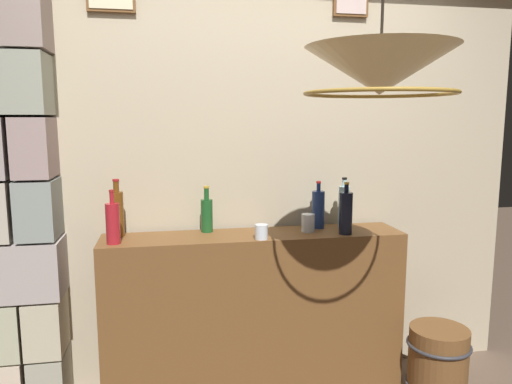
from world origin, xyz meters
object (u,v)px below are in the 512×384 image
liquor_bottle_sherry (344,206)px  liquor_bottle_bourbon (346,213)px  glass_tumbler_highball (261,232)px  glass_tumbler_rocks (308,223)px  wooden_barrel (438,364)px  liquor_bottle_mezcal (207,214)px  liquor_bottle_rum (318,209)px  liquor_bottle_rye (117,213)px  liquor_bottle_port (113,223)px  pendant_lamp (380,72)px

liquor_bottle_sherry → liquor_bottle_bourbon: 0.16m
liquor_bottle_sherry → glass_tumbler_highball: liquor_bottle_sherry is taller
glass_tumbler_rocks → wooden_barrel: bearing=-21.4°
liquor_bottle_sherry → liquor_bottle_mezcal: bearing=176.7°
liquor_bottle_rum → glass_tumbler_rocks: (-0.09, -0.08, -0.06)m
liquor_bottle_rum → wooden_barrel: (0.62, -0.36, -0.87)m
glass_tumbler_highball → wooden_barrel: bearing=-8.9°
liquor_bottle_mezcal → glass_tumbler_highball: (0.28, -0.23, -0.06)m
liquor_bottle_rum → liquor_bottle_sherry: (0.15, -0.02, 0.02)m
glass_tumbler_highball → glass_tumbler_rocks: bearing=21.7°
liquor_bottle_rye → wooden_barrel: size_ratio=0.74×
liquor_bottle_bourbon → liquor_bottle_port: liquor_bottle_bourbon is taller
glass_tumbler_rocks → pendant_lamp: (0.06, -0.77, 0.78)m
liquor_bottle_mezcal → liquor_bottle_port: (-0.51, -0.18, 0.01)m
liquor_bottle_rum → liquor_bottle_sherry: 0.15m
liquor_bottle_rye → pendant_lamp: bearing=-37.3°
glass_tumbler_highball → wooden_barrel: glass_tumbler_highball is taller
liquor_bottle_sherry → liquor_bottle_port: (-1.32, -0.13, -0.02)m
liquor_bottle_mezcal → glass_tumbler_rocks: (0.58, -0.11, -0.05)m
liquor_bottle_mezcal → liquor_bottle_bourbon: bearing=-14.5°
liquor_bottle_rum → glass_tumbler_highball: bearing=-152.4°
liquor_bottle_sherry → liquor_bottle_rye: size_ratio=0.95×
liquor_bottle_bourbon → glass_tumbler_highball: 0.50m
liquor_bottle_rye → wooden_barrel: 2.02m
liquor_bottle_bourbon → liquor_bottle_port: (-1.28, 0.02, -0.01)m
glass_tumbler_highball → pendant_lamp: 1.09m
liquor_bottle_port → pendant_lamp: pendant_lamp is taller
liquor_bottle_bourbon → liquor_bottle_sherry: bearing=73.2°
liquor_bottle_port → wooden_barrel: liquor_bottle_port is taller
liquor_bottle_rum → liquor_bottle_rye: 1.16m
liquor_bottle_port → liquor_bottle_rum: bearing=7.6°
liquor_bottle_rum → glass_tumbler_rocks: size_ratio=2.73×
liquor_bottle_mezcal → glass_tumbler_highball: liquor_bottle_mezcal is taller
liquor_bottle_rye → wooden_barrel: (1.78, -0.37, -0.89)m
liquor_bottle_sherry → glass_tumbler_rocks: 0.26m
liquor_bottle_rum → glass_tumbler_highball: (-0.39, -0.20, -0.08)m
liquor_bottle_rye → liquor_bottle_port: (-0.01, -0.16, -0.02)m
liquor_bottle_sherry → wooden_barrel: liquor_bottle_sherry is taller
liquor_bottle_mezcal → wooden_barrel: bearing=-16.6°
wooden_barrel → liquor_bottle_mezcal: bearing=163.4°
pendant_lamp → wooden_barrel: size_ratio=1.42×
liquor_bottle_rum → pendant_lamp: size_ratio=0.46×
liquor_bottle_mezcal → liquor_bottle_rum: bearing=-2.0°
liquor_bottle_bourbon → liquor_bottle_mezcal: (-0.77, 0.20, -0.02)m
liquor_bottle_rye → liquor_bottle_mezcal: liquor_bottle_rye is taller
liquor_bottle_mezcal → wooden_barrel: (1.28, -0.38, -0.85)m
liquor_bottle_rum → pendant_lamp: 1.12m
liquor_bottle_port → glass_tumbler_highball: bearing=-3.4°
glass_tumbler_rocks → liquor_bottle_rum: bearing=43.6°
liquor_bottle_port → glass_tumbler_highball: (0.78, -0.05, -0.07)m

